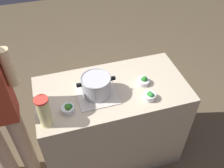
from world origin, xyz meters
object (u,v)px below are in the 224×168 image
Objects in this scene: lemonade_pitcher at (44,112)px; broccoli_bowl_center at (68,109)px; broccoli_bowl_front at (143,81)px; broccoli_bowl_back at (150,96)px; cooking_pot at (96,85)px.

broccoli_bowl_center is at bearing -158.95° from lemonade_pitcher.
broccoli_bowl_front reaches higher than broccoli_bowl_back.
broccoli_bowl_front is 0.68m from broccoli_bowl_center.
broccoli_bowl_back is at bearing 155.62° from cooking_pot.
broccoli_bowl_center is at bearing 11.38° from broccoli_bowl_front.
lemonade_pitcher is 2.57× the size of broccoli_bowl_center.
cooking_pot reaches higher than broccoli_bowl_center.
cooking_pot is 3.08× the size of broccoli_bowl_back.
broccoli_bowl_center is (0.25, 0.13, -0.06)m from cooking_pot.
broccoli_bowl_front is at bearing -168.62° from broccoli_bowl_center.
lemonade_pitcher reaches higher than broccoli_bowl_back.
cooking_pot is 3.10× the size of broccoli_bowl_center.
lemonade_pitcher is (0.42, 0.19, 0.03)m from cooking_pot.
cooking_pot reaches higher than broccoli_bowl_back.
broccoli_bowl_back is (-0.81, -0.01, -0.10)m from lemonade_pitcher.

